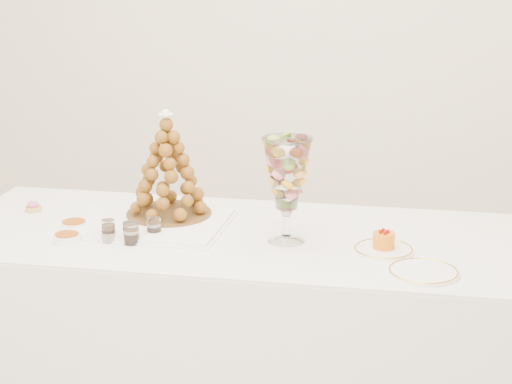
# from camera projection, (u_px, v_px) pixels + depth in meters

# --- Properties ---
(buffet_table) EXTENTS (2.12, 0.93, 0.79)m
(buffet_table) POSITION_uv_depth(u_px,v_px,m) (234.00, 334.00, 3.18)
(buffet_table) COLOR white
(buffet_table) RESTS_ON ground
(lace_tray) EXTENTS (0.55, 0.41, 0.02)m
(lace_tray) POSITION_uv_depth(u_px,v_px,m) (149.00, 223.00, 3.15)
(lace_tray) COLOR white
(lace_tray) RESTS_ON buffet_table
(macaron_vase) EXTENTS (0.17, 0.17, 0.37)m
(macaron_vase) POSITION_uv_depth(u_px,v_px,m) (287.00, 175.00, 2.92)
(macaron_vase) COLOR white
(macaron_vase) RESTS_ON buffet_table
(cake_plate) EXTENTS (0.20, 0.20, 0.01)m
(cake_plate) POSITION_uv_depth(u_px,v_px,m) (384.00, 250.00, 2.89)
(cake_plate) COLOR white
(cake_plate) RESTS_ON buffet_table
(spare_plate) EXTENTS (0.23, 0.23, 0.01)m
(spare_plate) POSITION_uv_depth(u_px,v_px,m) (423.00, 272.00, 2.70)
(spare_plate) COLOR white
(spare_plate) RESTS_ON buffet_table
(pink_tart) EXTENTS (0.06, 0.06, 0.04)m
(pink_tart) POSITION_uv_depth(u_px,v_px,m) (33.00, 207.00, 3.31)
(pink_tart) COLOR tan
(pink_tart) RESTS_ON buffet_table
(verrine_a) EXTENTS (0.06, 0.06, 0.06)m
(verrine_a) POSITION_uv_depth(u_px,v_px,m) (108.00, 228.00, 3.02)
(verrine_a) COLOR white
(verrine_a) RESTS_ON buffet_table
(verrine_b) EXTENTS (0.06, 0.06, 0.07)m
(verrine_b) POSITION_uv_depth(u_px,v_px,m) (130.00, 231.00, 2.99)
(verrine_b) COLOR white
(verrine_b) RESTS_ON buffet_table
(verrine_c) EXTENTS (0.06, 0.06, 0.07)m
(verrine_c) POSITION_uv_depth(u_px,v_px,m) (154.00, 227.00, 3.03)
(verrine_c) COLOR white
(verrine_c) RESTS_ON buffet_table
(verrine_d) EXTENTS (0.05, 0.05, 0.06)m
(verrine_d) POSITION_uv_depth(u_px,v_px,m) (109.00, 233.00, 2.98)
(verrine_d) COLOR white
(verrine_d) RESTS_ON buffet_table
(verrine_e) EXTENTS (0.07, 0.07, 0.07)m
(verrine_e) POSITION_uv_depth(u_px,v_px,m) (131.00, 234.00, 2.95)
(verrine_e) COLOR white
(verrine_e) RESTS_ON buffet_table
(ramekin_back) EXTENTS (0.09, 0.09, 0.03)m
(ramekin_back) POSITION_uv_depth(u_px,v_px,m) (74.00, 226.00, 3.10)
(ramekin_back) COLOR white
(ramekin_back) RESTS_ON buffet_table
(ramekin_front) EXTENTS (0.09, 0.09, 0.03)m
(ramekin_front) POSITION_uv_depth(u_px,v_px,m) (67.00, 238.00, 2.97)
(ramekin_front) COLOR white
(ramekin_front) RESTS_ON buffet_table
(croquembouche) EXTENTS (0.32, 0.32, 0.40)m
(croquembouche) POSITION_uv_depth(u_px,v_px,m) (168.00, 164.00, 3.16)
(croquembouche) COLOR brown
(croquembouche) RESTS_ON lace_tray
(mousse_cake) EXTENTS (0.08, 0.08, 0.07)m
(mousse_cake) POSITION_uv_depth(u_px,v_px,m) (384.00, 240.00, 2.89)
(mousse_cake) COLOR orange
(mousse_cake) RESTS_ON cake_plate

